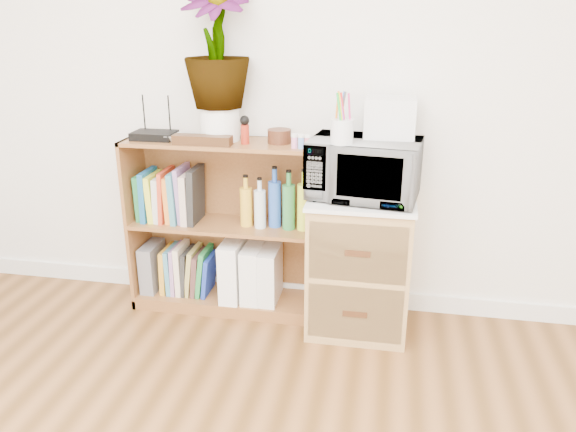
# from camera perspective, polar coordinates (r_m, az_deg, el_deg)

# --- Properties ---
(skirting_board) EXTENTS (4.00, 0.02, 0.10)m
(skirting_board) POSITION_cam_1_polar(r_m,az_deg,el_deg) (3.28, 0.24, -7.60)
(skirting_board) COLOR white
(skirting_board) RESTS_ON ground
(bookshelf) EXTENTS (1.00, 0.30, 0.95)m
(bookshelf) POSITION_cam_1_polar(r_m,az_deg,el_deg) (3.06, -6.69, -1.13)
(bookshelf) COLOR brown
(bookshelf) RESTS_ON ground
(wicker_unit) EXTENTS (0.50, 0.45, 0.70)m
(wicker_unit) POSITION_cam_1_polar(r_m,az_deg,el_deg) (2.92, 7.26, -4.94)
(wicker_unit) COLOR #9E7542
(wicker_unit) RESTS_ON ground
(microwave) EXTENTS (0.56, 0.41, 0.29)m
(microwave) POSITION_cam_1_polar(r_m,az_deg,el_deg) (2.73, 7.72, 4.78)
(microwave) COLOR silver
(microwave) RESTS_ON wicker_unit
(pen_cup) EXTENTS (0.10, 0.10, 0.11)m
(pen_cup) POSITION_cam_1_polar(r_m,az_deg,el_deg) (2.58, 5.50, 8.55)
(pen_cup) COLOR silver
(pen_cup) RESTS_ON microwave
(small_appliance) EXTENTS (0.24, 0.20, 0.19)m
(small_appliance) POSITION_cam_1_polar(r_m,az_deg,el_deg) (2.75, 10.33, 9.83)
(small_appliance) COLOR silver
(small_appliance) RESTS_ON microwave
(router) EXTENTS (0.22, 0.15, 0.04)m
(router) POSITION_cam_1_polar(r_m,az_deg,el_deg) (3.02, -13.43, 7.98)
(router) COLOR black
(router) RESTS_ON bookshelf
(white_bowl) EXTENTS (0.13, 0.13, 0.03)m
(white_bowl) POSITION_cam_1_polar(r_m,az_deg,el_deg) (2.97, -11.89, 7.85)
(white_bowl) COLOR silver
(white_bowl) RESTS_ON bookshelf
(plant_pot) EXTENTS (0.20, 0.20, 0.17)m
(plant_pot) POSITION_cam_1_polar(r_m,az_deg,el_deg) (2.92, -6.92, 9.28)
(plant_pot) COLOR white
(plant_pot) RESTS_ON bookshelf
(potted_plant) EXTENTS (0.34, 0.34, 0.60)m
(potted_plant) POSITION_cam_1_polar(r_m,az_deg,el_deg) (2.87, -7.26, 16.85)
(potted_plant) COLOR #317B32
(potted_plant) RESTS_ON plant_pot
(trinket_box) EXTENTS (0.30, 0.07, 0.05)m
(trinket_box) POSITION_cam_1_polar(r_m,az_deg,el_deg) (2.84, -8.69, 7.64)
(trinket_box) COLOR #321F0D
(trinket_box) RESTS_ON bookshelf
(kokeshi_doll) EXTENTS (0.04, 0.04, 0.10)m
(kokeshi_doll) POSITION_cam_1_polar(r_m,az_deg,el_deg) (2.83, -4.39, 8.27)
(kokeshi_doll) COLOR #9D2313
(kokeshi_doll) RESTS_ON bookshelf
(wooden_bowl) EXTENTS (0.12, 0.12, 0.07)m
(wooden_bowl) POSITION_cam_1_polar(r_m,az_deg,el_deg) (2.84, -0.89, 8.11)
(wooden_bowl) COLOR #3A1D10
(wooden_bowl) RESTS_ON bookshelf
(paint_jars) EXTENTS (0.10, 0.04, 0.05)m
(paint_jars) POSITION_cam_1_polar(r_m,az_deg,el_deg) (2.73, 1.34, 7.37)
(paint_jars) COLOR pink
(paint_jars) RESTS_ON bookshelf
(file_box) EXTENTS (0.08, 0.22, 0.27)m
(file_box) POSITION_cam_1_polar(r_m,az_deg,el_deg) (3.31, -13.59, -4.97)
(file_box) COLOR slate
(file_box) RESTS_ON bookshelf
(magazine_holder_left) EXTENTS (0.11, 0.27, 0.33)m
(magazine_holder_left) POSITION_cam_1_polar(r_m,az_deg,el_deg) (3.13, -5.56, -5.34)
(magazine_holder_left) COLOR white
(magazine_holder_left) RESTS_ON bookshelf
(magazine_holder_mid) EXTENTS (0.10, 0.25, 0.31)m
(magazine_holder_mid) POSITION_cam_1_polar(r_m,az_deg,el_deg) (3.11, -3.55, -5.73)
(magazine_holder_mid) COLOR white
(magazine_holder_mid) RESTS_ON bookshelf
(magazine_holder_right) EXTENTS (0.10, 0.24, 0.30)m
(magazine_holder_right) POSITION_cam_1_polar(r_m,az_deg,el_deg) (3.09, -1.83, -5.94)
(magazine_holder_right) COLOR white
(magazine_holder_right) RESTS_ON bookshelf
(cookbooks) EXTENTS (0.35, 0.20, 0.30)m
(cookbooks) POSITION_cam_1_polar(r_m,az_deg,el_deg) (3.10, -11.87, 2.01)
(cookbooks) COLOR #1F773D
(cookbooks) RESTS_ON bookshelf
(liquor_bottles) EXTENTS (0.46, 0.07, 0.32)m
(liquor_bottles) POSITION_cam_1_polar(r_m,az_deg,el_deg) (2.92, -0.36, 1.54)
(liquor_bottles) COLOR gold
(liquor_bottles) RESTS_ON bookshelf
(lower_books) EXTENTS (0.29, 0.19, 0.28)m
(lower_books) POSITION_cam_1_polar(r_m,az_deg,el_deg) (3.23, -10.16, -5.41)
(lower_books) COLOR gold
(lower_books) RESTS_ON bookshelf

